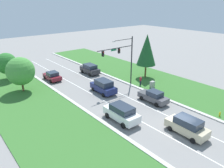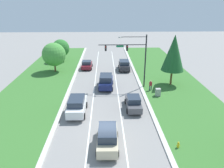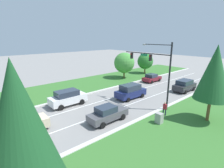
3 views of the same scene
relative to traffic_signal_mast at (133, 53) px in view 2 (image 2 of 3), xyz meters
The scene contains 19 objects.
ground_plane 15.89m from the traffic_signal_mast, 106.15° to the right, with size 160.00×160.00×0.00m, color gray.
curb_strip_right 15.38m from the traffic_signal_mast, 84.01° to the right, with size 0.50×90.00×0.15m.
curb_strip_left 18.18m from the traffic_signal_mast, 124.38° to the right, with size 0.50×90.00×0.15m.
grass_verge_right 16.74m from the traffic_signal_mast, 64.76° to the right, with size 10.00×90.00×0.08m.
lane_stripe_inner_left 16.45m from the traffic_signal_mast, 112.55° to the right, with size 0.14×81.00×0.01m.
lane_stripe_inner_right 15.51m from the traffic_signal_mast, 99.31° to the right, with size 0.14×81.00×0.01m.
traffic_signal_mast is the anchor object (origin of this frame).
burgundy_sedan 13.99m from the traffic_signal_mast, 126.88° to the left, with size 2.15×4.18×1.61m.
navy_suv 6.03m from the traffic_signal_mast, behind, with size 2.43×4.85×2.09m.
charcoal_suv 10.37m from the traffic_signal_mast, 92.50° to the left, with size 2.25×4.60×1.92m.
white_suv 12.22m from the traffic_signal_mast, 132.45° to the right, with size 2.25×4.88×2.07m.
champagne_suv 16.27m from the traffic_signal_mast, 105.01° to the right, with size 2.14×4.72×1.98m.
graphite_sedan 8.76m from the traffic_signal_mast, 95.03° to the right, with size 1.96×4.60×1.76m.
utility_cabinet 7.02m from the traffic_signal_mast, 47.77° to the right, with size 0.70×0.60×1.18m.
pedestrian 5.54m from the traffic_signal_mast, 31.27° to the right, with size 0.42×0.31×1.69m.
fire_hydrant 16.64m from the traffic_signal_mast, 80.69° to the right, with size 0.34×0.20×0.70m.
oak_near_left_tree 16.46m from the traffic_signal_mast, 148.33° to the left, with size 4.44×4.44×5.63m.
conifer_far_right_tree 6.57m from the traffic_signal_mast, ahead, with size 3.55×3.55×8.20m.
oak_far_left_tree 21.51m from the traffic_signal_mast, 131.08° to the left, with size 3.84×3.84×4.99m.
Camera 2 is at (-0.04, -18.07, 13.00)m, focal length 35.00 mm.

